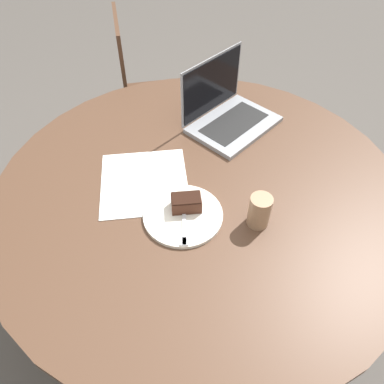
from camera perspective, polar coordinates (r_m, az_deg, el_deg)
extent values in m
plane|color=#4C4742|center=(1.84, 0.90, -14.67)|extent=(12.00, 12.00, 0.00)
cylinder|color=#4C3323|center=(1.83, 0.90, -14.52)|extent=(0.53, 0.53, 0.02)
cylinder|color=#4C3323|center=(1.54, 1.05, -8.45)|extent=(0.11, 0.11, 0.67)
cylinder|color=#4C3323|center=(1.27, 1.27, 0.50)|extent=(1.39, 1.39, 0.03)
cube|color=#472D1E|center=(2.16, -4.25, 13.62)|extent=(0.55, 0.55, 0.02)
cube|color=#472D1E|center=(2.03, -10.57, 18.56)|extent=(0.36, 0.17, 0.47)
cube|color=#472D1E|center=(2.47, -0.10, 12.26)|extent=(0.05, 0.05, 0.42)
cube|color=#472D1E|center=(2.17, 1.86, 6.55)|extent=(0.05, 0.05, 0.42)
cube|color=#472D1E|center=(2.44, -9.17, 11.10)|extent=(0.05, 0.05, 0.42)
cube|color=#472D1E|center=(2.13, -8.29, 5.19)|extent=(0.05, 0.05, 0.42)
cube|color=white|center=(1.28, -7.29, 1.52)|extent=(0.38, 0.37, 0.00)
cylinder|color=silver|center=(1.16, -1.38, -3.52)|extent=(0.25, 0.25, 0.01)
cube|color=#472619|center=(1.16, -0.88, -1.70)|extent=(0.08, 0.11, 0.05)
cube|color=black|center=(1.14, -0.89, -0.88)|extent=(0.08, 0.10, 0.00)
cube|color=silver|center=(1.14, -1.21, -4.58)|extent=(0.17, 0.05, 0.00)
cube|color=silver|center=(1.09, -1.17, -7.58)|extent=(0.03, 0.03, 0.00)
cylinder|color=#997556|center=(1.13, 10.25, -2.86)|extent=(0.07, 0.07, 0.11)
cube|color=gray|center=(1.50, 6.41, 10.14)|extent=(0.41, 0.37, 0.02)
cube|color=black|center=(1.50, 6.44, 10.44)|extent=(0.30, 0.26, 0.00)
cube|color=gray|center=(1.50, 2.99, 15.97)|extent=(0.28, 0.18, 0.23)
cube|color=black|center=(1.49, 3.11, 15.92)|extent=(0.27, 0.17, 0.21)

